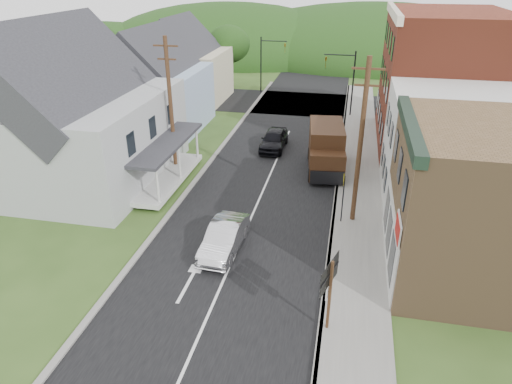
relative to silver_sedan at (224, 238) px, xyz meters
The scene contains 25 objects.
ground 1.21m from the silver_sedan, 52.23° to the left, with size 120.00×120.00×0.00m, color #2D4719.
road 10.81m from the silver_sedan, 86.81° to the left, with size 9.00×90.00×0.02m, color black.
cross_road 27.79m from the silver_sedan, 88.76° to the left, with size 60.00×9.00×0.02m, color black.
sidewalk_right 10.94m from the silver_sedan, 53.47° to the left, with size 2.80×55.00×0.15m, color slate.
curb_right 10.19m from the silver_sedan, 59.59° to the left, with size 0.20×55.00×0.15m, color slate.
curb_left 9.69m from the silver_sedan, 114.78° to the left, with size 0.30×55.00×0.12m, color slate.
storefront_tan 12.25m from the silver_sedan, ahead, with size 8.00×8.00×7.00m, color brown.
storefront_white 14.71m from the silver_sedan, 34.81° to the left, with size 8.00×7.00×6.50m, color silver.
storefront_red 21.81m from the silver_sedan, 56.20° to the left, with size 8.00×12.00×10.00m, color maroon.
house_gray 13.72m from the silver_sedan, 149.28° to the left, with size 10.20×12.24×8.35m.
house_blue 20.81m from the silver_sedan, 120.33° to the left, with size 7.14×8.16×7.28m.
house_cream 29.06m from the silver_sedan, 112.15° to the left, with size 7.14×8.16×7.28m.
utility_pole_right 8.50m from the silver_sedan, 34.58° to the left, with size 1.60×0.26×9.00m.
utility_pole_left 11.28m from the silver_sedan, 123.92° to the left, with size 1.60×0.26×9.00m.
traffic_signal_right 24.95m from the silver_sedan, 78.58° to the left, with size 2.87×0.20×6.00m.
traffic_signal_left 31.64m from the silver_sedan, 96.75° to the left, with size 2.87×0.20×6.00m.
tree_left_b 21.20m from the silver_sedan, 142.08° to the left, with size 4.80×4.80×6.94m.
tree_left_c 28.24m from the silver_sedan, 131.53° to the left, with size 5.80×5.80×8.41m.
tree_left_d 34.09m from the silver_sedan, 104.38° to the left, with size 4.80×4.80×6.94m.
forested_ridge 55.78m from the silver_sedan, 89.38° to the left, with size 90.00×30.00×16.00m, color #1C3811.
silver_sedan is the anchor object (origin of this frame).
dark_sedan 14.41m from the silver_sedan, 90.00° to the left, with size 1.77×4.41×1.50m, color black.
delivery_van 11.84m from the silver_sedan, 69.27° to the left, with size 2.86×5.82×3.14m.
route_sign_cluster 7.19m from the silver_sedan, 40.47° to the right, with size 0.59×1.72×3.11m.
warning_sign 6.90m from the silver_sedan, 34.91° to the left, with size 0.13×0.81×2.92m.
Camera 1 is at (4.87, -19.22, 12.84)m, focal length 32.00 mm.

